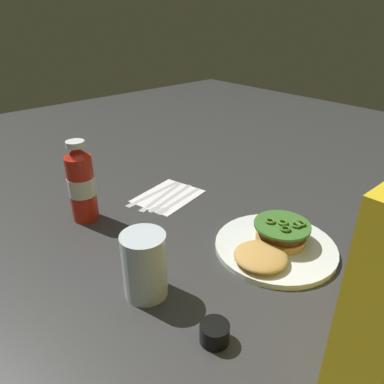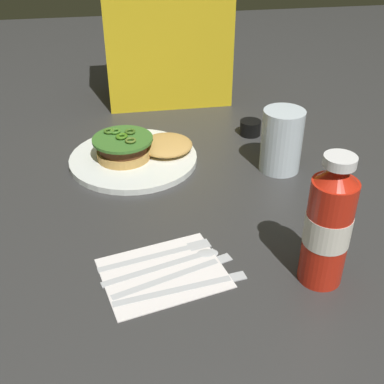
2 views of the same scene
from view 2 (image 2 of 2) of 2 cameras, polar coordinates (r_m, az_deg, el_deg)
ground_plane at (r=0.94m, az=-1.63°, el=-0.73°), size 3.00×3.00×0.00m
dinner_plate at (r=1.07m, az=-6.79°, el=3.84°), size 0.27×0.27×0.01m
burger_sandwich at (r=1.06m, az=-6.17°, el=5.26°), size 0.21×0.14×0.05m
ketchup_bottle at (r=0.73m, az=15.48°, el=-3.78°), size 0.07×0.07×0.21m
water_glass at (r=1.02m, az=10.34°, el=5.88°), size 0.08×0.08×0.13m
condiment_cup at (r=1.18m, az=6.76°, el=7.41°), size 0.05×0.05×0.03m
napkin at (r=0.77m, az=-3.34°, el=-9.31°), size 0.21×0.18×0.00m
steak_knife at (r=0.74m, az=-0.25°, el=-10.76°), size 0.21×0.05×0.00m
butter_knife at (r=0.77m, az=-1.22°, el=-9.20°), size 0.20×0.08×0.00m
spoon_utensil at (r=0.79m, az=-1.67°, el=-7.89°), size 0.19×0.07×0.00m
fork_utensil at (r=0.80m, az=-3.09°, el=-6.92°), size 0.19×0.06×0.00m
diner_person at (r=1.33m, az=-3.08°, el=20.38°), size 0.32×0.19×0.53m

